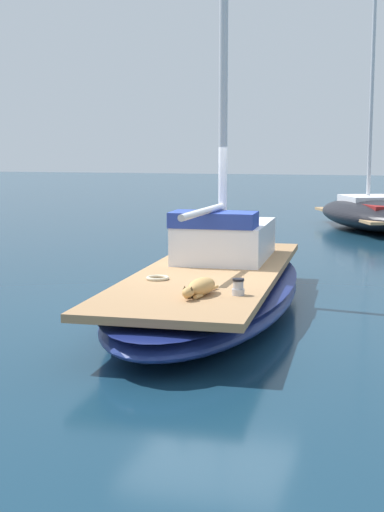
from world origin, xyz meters
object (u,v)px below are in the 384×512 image
at_px(deck_winch, 238,287).
at_px(moored_boat_far_astern, 374,213).
at_px(sailboat_main, 211,291).
at_px(dog_tan, 200,287).
at_px(coiled_rope, 158,278).

xyz_separation_m(deck_winch, moored_boat_far_astern, (0.93, 14.39, -0.24)).
relative_size(sailboat_main, dog_tan, 7.77).
height_order(sailboat_main, coiled_rope, coiled_rope).
height_order(deck_winch, moored_boat_far_astern, moored_boat_far_astern).
bearing_deg(dog_tan, sailboat_main, 101.40).
bearing_deg(sailboat_main, deck_winch, -64.64).
distance_m(dog_tan, coiled_rope, 1.28).
height_order(sailboat_main, dog_tan, dog_tan).
distance_m(sailboat_main, dog_tan, 2.03).
relative_size(coiled_rope, moored_boat_far_astern, 0.04).
bearing_deg(coiled_rope, dog_tan, -45.84).
distance_m(sailboat_main, coiled_rope, 1.19).
bearing_deg(coiled_rope, moored_boat_far_astern, 80.60).
height_order(dog_tan, moored_boat_far_astern, moored_boat_far_astern).
bearing_deg(deck_winch, moored_boat_far_astern, 86.32).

